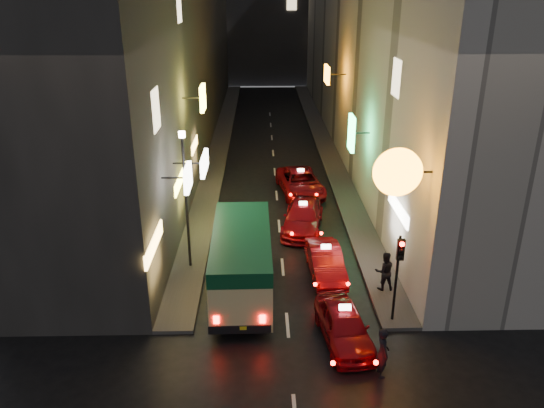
{
  "coord_description": "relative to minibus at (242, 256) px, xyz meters",
  "views": [
    {
      "loc": [
        -0.96,
        -8.31,
        11.86
      ],
      "look_at": [
        -0.49,
        13.0,
        3.12
      ],
      "focal_mm": 35.0,
      "sensor_mm": 36.0,
      "label": 1
    }
  ],
  "objects": [
    {
      "name": "sidewalk_right",
      "position": [
        6.01,
        23.27,
        -1.71
      ],
      "size": [
        1.5,
        52.0,
        0.15
      ],
      "primitive_type": "cube",
      "color": "#474442",
      "rests_on": "ground"
    },
    {
      "name": "lamp_post",
      "position": [
        -2.44,
        2.27,
        1.94
      ],
      "size": [
        0.28,
        0.28,
        6.22
      ],
      "color": "black",
      "rests_on": "sidewalk_left"
    },
    {
      "name": "taxi_third",
      "position": [
        2.99,
        6.36,
        -0.98
      ],
      "size": [
        2.92,
        5.35,
        1.78
      ],
      "color": "maroon",
      "rests_on": "ground"
    },
    {
      "name": "sidewalk_left",
      "position": [
        -2.49,
        23.27,
        -1.71
      ],
      "size": [
        1.5,
        52.0,
        0.15
      ],
      "primitive_type": "cube",
      "color": "#474442",
      "rests_on": "ground"
    },
    {
      "name": "building_right",
      "position": [
        9.76,
        23.26,
        7.21
      ],
      "size": [
        8.07,
        52.0,
        18.0
      ],
      "color": "beige",
      "rests_on": "ground"
    },
    {
      "name": "minibus",
      "position": [
        0.0,
        0.0,
        0.0
      ],
      "size": [
        2.4,
        6.6,
        2.83
      ],
      "color": "beige",
      "rests_on": "ground"
    },
    {
      "name": "taxi_far",
      "position": [
        3.24,
        11.57,
        -0.95
      ],
      "size": [
        2.9,
        5.53,
        1.85
      ],
      "color": "maroon",
      "rests_on": "ground"
    },
    {
      "name": "traffic_light",
      "position": [
        5.76,
        -2.26,
        0.9
      ],
      "size": [
        0.26,
        0.43,
        3.5
      ],
      "color": "black",
      "rests_on": "sidewalk_right"
    },
    {
      "name": "taxi_near",
      "position": [
        3.73,
        -3.24,
        -1.01
      ],
      "size": [
        2.58,
        5.08,
        1.72
      ],
      "color": "maroon",
      "rests_on": "ground"
    },
    {
      "name": "pedestrian_crossing",
      "position": [
        4.7,
        -5.06,
        -0.78
      ],
      "size": [
        0.5,
        0.71,
        2.02
      ],
      "primitive_type": "imported",
      "rotation": [
        0.0,
        0.0,
        1.68
      ],
      "color": "black",
      "rests_on": "ground"
    },
    {
      "name": "taxi_second",
      "position": [
        3.62,
        1.56,
        -1.04
      ],
      "size": [
        2.2,
        4.82,
        1.67
      ],
      "color": "maroon",
      "rests_on": "ground"
    },
    {
      "name": "pedestrian_sidewalk",
      "position": [
        5.88,
        0.03,
        -0.68
      ],
      "size": [
        0.74,
        0.49,
        1.91
      ],
      "primitive_type": "imported",
      "rotation": [
        0.0,
        0.0,
        3.2
      ],
      "color": "black",
      "rests_on": "sidewalk_right"
    },
    {
      "name": "building_left",
      "position": [
        -6.24,
        23.26,
        7.21
      ],
      "size": [
        7.54,
        52.1,
        18.0
      ],
      "color": "#3A3735",
      "rests_on": "ground"
    }
  ]
}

